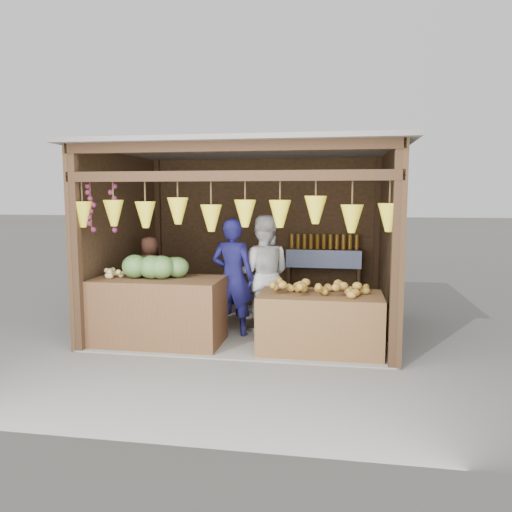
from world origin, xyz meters
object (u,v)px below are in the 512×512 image
(counter_left, at_px, (159,311))
(counter_right, at_px, (320,323))
(woman_standing, at_px, (263,274))
(vendor_seated, at_px, (150,270))
(man_standing, at_px, (233,277))

(counter_left, bearing_deg, counter_right, 0.36)
(woman_standing, xyz_separation_m, vendor_seated, (-1.79, 0.17, -0.01))
(counter_left, xyz_separation_m, counter_right, (2.13, 0.01, -0.07))
(counter_right, distance_m, vendor_seated, 2.87)
(counter_right, bearing_deg, man_standing, 156.48)
(man_standing, xyz_separation_m, vendor_seated, (-1.41, 0.47, 0.00))
(man_standing, distance_m, vendor_seated, 1.48)
(counter_right, bearing_deg, counter_left, -179.64)
(counter_right, height_order, woman_standing, woman_standing)
(counter_left, height_order, counter_right, counter_left)
(counter_right, relative_size, woman_standing, 0.91)
(counter_right, relative_size, man_standing, 0.92)
(counter_left, bearing_deg, woman_standing, 33.57)
(counter_left, bearing_deg, vendor_seated, 116.76)
(vendor_seated, bearing_deg, man_standing, -169.82)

